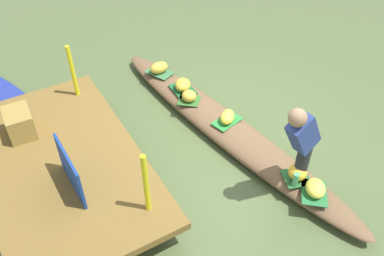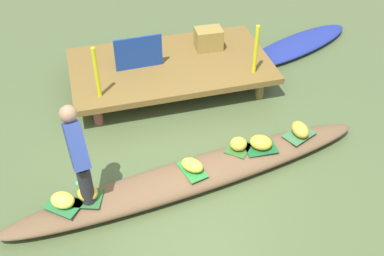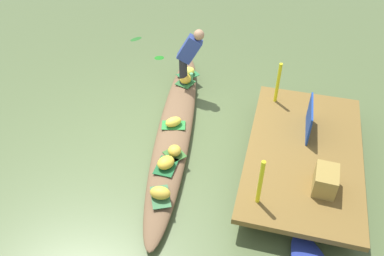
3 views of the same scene
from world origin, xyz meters
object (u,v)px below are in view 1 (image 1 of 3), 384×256
(banana_bunch_0, at_px, (189,96))
(banana_bunch_2, at_px, (159,68))
(banana_bunch_1, at_px, (298,172))
(market_banner, at_px, (70,171))
(banana_bunch_3, at_px, (316,188))
(produce_crate, at_px, (20,123))
(banana_bunch_4, at_px, (227,117))
(vendor_person, at_px, (302,140))
(vendor_boat, at_px, (224,127))
(banana_bunch_5, at_px, (183,85))
(water_bottle, at_px, (296,180))

(banana_bunch_0, bearing_deg, banana_bunch_2, 2.95)
(banana_bunch_1, xyz_separation_m, market_banner, (1.07, 2.41, 0.34))
(banana_bunch_3, bearing_deg, produce_crate, 46.52)
(banana_bunch_4, xyz_separation_m, produce_crate, (0.98, 2.56, 0.26))
(vendor_person, height_order, produce_crate, vendor_person)
(banana_bunch_3, relative_size, vendor_person, 0.24)
(produce_crate, bearing_deg, vendor_boat, -110.54)
(produce_crate, bearing_deg, banana_bunch_2, -74.95)
(vendor_boat, xyz_separation_m, banana_bunch_0, (0.66, 0.20, 0.21))
(banana_bunch_5, relative_size, market_banner, 0.40)
(water_bottle, distance_m, produce_crate, 3.53)
(vendor_boat, distance_m, banana_bunch_5, 0.99)
(banana_bunch_0, xyz_separation_m, banana_bunch_2, (0.91, 0.05, 0.01))
(vendor_person, distance_m, water_bottle, 0.59)
(banana_bunch_0, bearing_deg, water_bottle, -172.88)
(banana_bunch_0, bearing_deg, banana_bunch_1, -169.81)
(banana_bunch_2, height_order, banana_bunch_4, banana_bunch_2)
(vendor_boat, bearing_deg, market_banner, 88.52)
(banana_bunch_1, bearing_deg, water_bottle, 129.43)
(banana_bunch_4, distance_m, water_bottle, 1.39)
(banana_bunch_3, bearing_deg, banana_bunch_5, 7.20)
(vendor_boat, distance_m, water_bottle, 1.44)
(banana_bunch_4, height_order, banana_bunch_5, banana_bunch_5)
(vendor_boat, bearing_deg, water_bottle, 173.89)
(banana_bunch_3, relative_size, market_banner, 0.38)
(banana_bunch_0, relative_size, produce_crate, 0.51)
(banana_bunch_2, distance_m, banana_bunch_3, 3.23)
(vendor_person, bearing_deg, produce_crate, 48.68)
(water_bottle, height_order, produce_crate, produce_crate)
(banana_bunch_4, xyz_separation_m, market_banner, (-0.24, 2.27, 0.35))
(vendor_boat, xyz_separation_m, produce_crate, (0.95, 2.54, 0.47))
(market_banner, distance_m, produce_crate, 1.27)
(banana_bunch_1, height_order, produce_crate, produce_crate)
(banana_bunch_1, height_order, vendor_person, vendor_person)
(vendor_boat, distance_m, market_banner, 2.34)
(market_banner, bearing_deg, vendor_boat, -84.92)
(banana_bunch_4, distance_m, market_banner, 2.31)
(vendor_person, bearing_deg, banana_bunch_3, -160.20)
(banana_bunch_2, bearing_deg, banana_bunch_1, -172.04)
(vendor_boat, distance_m, produce_crate, 2.76)
(water_bottle, bearing_deg, vendor_boat, 2.31)
(banana_bunch_0, relative_size, banana_bunch_2, 0.73)
(banana_bunch_1, height_order, banana_bunch_2, banana_bunch_1)
(banana_bunch_5, distance_m, vendor_person, 2.40)
(vendor_person, distance_m, produce_crate, 3.51)
(banana_bunch_3, xyz_separation_m, market_banner, (1.36, 2.43, 0.35))
(banana_bunch_3, xyz_separation_m, produce_crate, (2.58, 2.72, 0.26))
(market_banner, bearing_deg, banana_bunch_1, -115.76)
(banana_bunch_0, xyz_separation_m, produce_crate, (0.29, 2.34, 0.26))
(banana_bunch_0, height_order, banana_bunch_1, banana_bunch_1)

